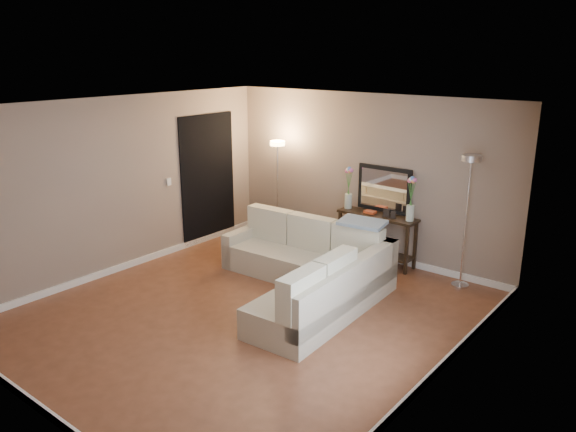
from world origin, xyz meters
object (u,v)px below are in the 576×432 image
Objects in this scene: sectional_sofa at (310,270)px; floor_lamp_unlit at (468,195)px; console_table at (372,235)px; floor_lamp_lit at (278,171)px.

floor_lamp_unlit reaches higher than sectional_sofa.
console_table is 1.98m from floor_lamp_lit.
console_table is 0.73× the size of floor_lamp_lit.
console_table is (0.05, 1.55, 0.12)m from sectional_sofa.
sectional_sofa is 2.04× the size of console_table.
floor_lamp_unlit is (1.54, 1.50, 1.00)m from sectional_sofa.
sectional_sofa reaches higher than console_table.
floor_lamp_lit is (-1.81, -0.13, 0.80)m from console_table.
sectional_sofa is 2.44m from floor_lamp_lit.
sectional_sofa is 1.49× the size of floor_lamp_lit.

